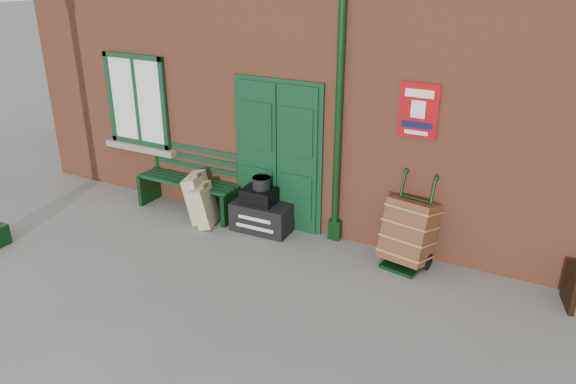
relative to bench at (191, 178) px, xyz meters
The scene contains 9 objects.
ground 2.32m from the bench, 36.26° to the right, with size 80.00×80.00×0.00m, color gray.
station_building 3.26m from the bench, 49.96° to the left, with size 10.30×4.30×4.36m.
bench is the anchor object (origin of this frame).
houdini_trunk 1.43m from the bench, ahead, with size 0.88×0.49×0.44m, color black.
strongbox 1.34m from the bench, ahead, with size 0.49×0.35×0.22m, color black.
hatbox 1.39m from the bench, ahead, with size 0.26×0.26×0.18m, color black.
suitcase_back 0.47m from the bench, 39.10° to the right, with size 0.21×0.52×0.73m, color #C3B680.
suitcase_front 0.68m from the bench, 35.93° to the right, with size 0.19×0.47×0.63m, color #C3B680.
porter_trolley 3.61m from the bench, ahead, with size 0.71×0.74×1.24m.
Camera 1 is at (3.42, -5.33, 3.88)m, focal length 35.00 mm.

